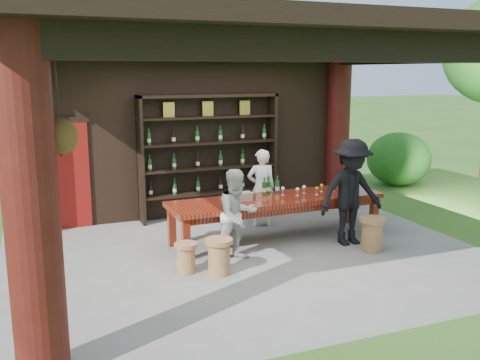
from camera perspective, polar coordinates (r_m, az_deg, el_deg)
name	(u,v)px	position (r m, az deg, el deg)	size (l,w,h in m)	color
ground	(249,255)	(8.58, 0.99, -8.04)	(90.00, 90.00, 0.00)	#2D5119
pavilion	(239,119)	(8.51, -0.15, 6.51)	(7.50, 6.00, 3.60)	slate
wine_shelf	(209,156)	(10.57, -3.31, 2.53)	(2.78, 0.42, 2.44)	black
tasting_table	(277,204)	(9.22, 3.94, -2.54)	(3.80, 1.09, 0.75)	#55100C
stool_near_left	(219,256)	(7.74, -2.25, -8.06)	(0.40, 0.40, 0.53)	brown
stool_near_right	(372,233)	(8.97, 13.91, -5.54)	(0.42, 0.42, 0.56)	brown
stool_far_left	(186,257)	(7.85, -5.77, -8.19)	(0.34, 0.34, 0.45)	brown
host	(261,188)	(9.98, 2.28, -0.86)	(0.54, 0.35, 1.47)	white
guest_woman	(237,215)	(8.18, -0.32, -3.78)	(0.70, 0.54, 1.43)	beige
guest_man	(351,192)	(9.09, 11.77, -1.30)	(1.16, 0.66, 1.79)	black
table_bottles	(270,185)	(9.44, 3.23, -0.53)	(0.35, 0.13, 0.31)	#194C1E
table_glasses	(309,190)	(9.51, 7.42, -1.01)	(1.03, 0.28, 0.15)	silver
napkin_basket	(244,196)	(8.94, 0.40, -1.76)	(0.26, 0.18, 0.14)	#BF6672
shrubs	(314,213)	(9.00, 7.90, -3.51)	(15.66, 7.70, 1.36)	#194C14
trees	(380,46)	(11.33, 14.72, 13.66)	(22.14, 10.46, 4.80)	#3F2819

